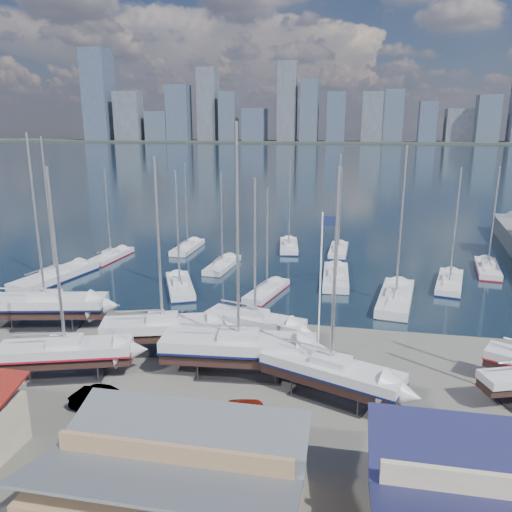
# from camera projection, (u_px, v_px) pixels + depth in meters

# --- Properties ---
(ground) EXTENTS (1400.00, 1400.00, 0.00)m
(ground) POSITION_uv_depth(u_px,v_px,m) (244.00, 368.00, 39.90)
(ground) COLOR #605E59
(ground) RESTS_ON ground
(water) EXTENTS (1400.00, 600.00, 0.40)m
(water) POSITION_uv_depth(u_px,v_px,m) (343.00, 155.00, 334.41)
(water) COLOR #1A2A3C
(water) RESTS_ON ground
(far_shore) EXTENTS (1400.00, 80.00, 2.20)m
(far_shore) POSITION_uv_depth(u_px,v_px,m) (349.00, 142.00, 581.07)
(far_shore) COLOR #2D332D
(far_shore) RESTS_ON ground
(skyline) EXTENTS (639.14, 43.80, 107.69)m
(skyline) POSITION_uv_depth(u_px,v_px,m) (343.00, 108.00, 567.02)
(skyline) COLOR #475166
(skyline) RESTS_ON far_shore
(shed_grey) EXTENTS (12.60, 8.40, 4.17)m
(shed_grey) POSITION_uv_depth(u_px,v_px,m) (174.00, 480.00, 24.16)
(shed_grey) COLOR #8C6B4C
(shed_grey) RESTS_ON ground
(sailboat_cradle_0) EXTENTS (11.81, 5.49, 18.24)m
(sailboat_cradle_0) POSITION_uv_depth(u_px,v_px,m) (46.00, 305.00, 47.61)
(sailboat_cradle_0) COLOR #2D2D33
(sailboat_cradle_0) RESTS_ON ground
(sailboat_cradle_1) EXTENTS (10.32, 5.67, 16.06)m
(sailboat_cradle_1) POSITION_uv_depth(u_px,v_px,m) (66.00, 352.00, 37.96)
(sailboat_cradle_1) COLOR #2D2D33
(sailboat_cradle_1) RESTS_ON ground
(sailboat_cradle_2) EXTENTS (10.52, 5.59, 16.50)m
(sailboat_cradle_2) POSITION_uv_depth(u_px,v_px,m) (163.00, 328.00, 42.48)
(sailboat_cradle_2) COLOR #2D2D33
(sailboat_cradle_2) RESTS_ON ground
(sailboat_cradle_3) EXTENTS (12.20, 4.32, 19.09)m
(sailboat_cradle_3) POSITION_uv_depth(u_px,v_px,m) (239.00, 348.00, 38.33)
(sailboat_cradle_3) COLOR #2D2D33
(sailboat_cradle_3) RESTS_ON ground
(sailboat_cradle_4) EXTENTS (9.27, 4.78, 14.68)m
(sailboat_cradle_4) POSITION_uv_depth(u_px,v_px,m) (255.00, 322.00, 43.99)
(sailboat_cradle_4) COLOR #2D2D33
(sailboat_cradle_4) RESTS_ON ground
(sailboat_cradle_5) EXTENTS (10.46, 6.41, 16.35)m
(sailboat_cradle_5) POSITION_uv_depth(u_px,v_px,m) (331.00, 372.00, 34.85)
(sailboat_cradle_5) COLOR #2D2D33
(sailboat_cradle_5) RESTS_ON ground
(sailboat_moored_0) EXTENTS (5.78, 12.81, 18.50)m
(sailboat_moored_0) POSITION_uv_depth(u_px,v_px,m) (56.00, 278.00, 62.45)
(sailboat_moored_0) COLOR black
(sailboat_moored_0) RESTS_ON water
(sailboat_moored_1) EXTENTS (3.26, 9.33, 13.69)m
(sailboat_moored_1) POSITION_uv_depth(u_px,v_px,m) (111.00, 257.00, 72.53)
(sailboat_moored_1) COLOR black
(sailboat_moored_1) RESTS_ON water
(sailboat_moored_2) EXTENTS (2.75, 9.42, 14.17)m
(sailboat_moored_2) POSITION_uv_depth(u_px,v_px,m) (188.00, 248.00, 77.69)
(sailboat_moored_2) COLOR black
(sailboat_moored_2) RESTS_ON water
(sailboat_moored_3) EXTENTS (6.54, 10.10, 14.71)m
(sailboat_moored_3) POSITION_uv_depth(u_px,v_px,m) (180.00, 288.00, 58.83)
(sailboat_moored_3) COLOR black
(sailboat_moored_3) RESTS_ON water
(sailboat_moored_4) EXTENTS (3.26, 9.20, 13.62)m
(sailboat_moored_4) POSITION_uv_depth(u_px,v_px,m) (223.00, 266.00, 67.86)
(sailboat_moored_4) COLOR black
(sailboat_moored_4) RESTS_ON water
(sailboat_moored_5) EXTENTS (4.05, 10.01, 14.54)m
(sailboat_moored_5) POSITION_uv_depth(u_px,v_px,m) (289.00, 247.00, 78.47)
(sailboat_moored_5) COLOR black
(sailboat_moored_5) RESTS_ON water
(sailboat_moored_6) EXTENTS (4.36, 8.91, 12.84)m
(sailboat_moored_6) POSITION_uv_depth(u_px,v_px,m) (267.00, 292.00, 57.26)
(sailboat_moored_6) COLOR black
(sailboat_moored_6) RESTS_ON water
(sailboat_moored_7) EXTENTS (3.43, 10.97, 16.41)m
(sailboat_moored_7) POSITION_uv_depth(u_px,v_px,m) (336.00, 279.00, 62.15)
(sailboat_moored_7) COLOR black
(sailboat_moored_7) RESTS_ON water
(sailboat_moored_8) EXTENTS (2.82, 9.21, 13.67)m
(sailboat_moored_8) POSITION_uv_depth(u_px,v_px,m) (338.00, 251.00, 75.99)
(sailboat_moored_8) COLOR black
(sailboat_moored_8) RESTS_ON water
(sailboat_moored_9) EXTENTS (5.03, 12.09, 17.71)m
(sailboat_moored_9) POSITION_uv_depth(u_px,v_px,m) (395.00, 300.00, 54.51)
(sailboat_moored_9) COLOR black
(sailboat_moored_9) RESTS_ON water
(sailboat_moored_10) EXTENTS (4.86, 10.34, 14.92)m
(sailboat_moored_10) POSITION_uv_depth(u_px,v_px,m) (449.00, 284.00, 60.25)
(sailboat_moored_10) COLOR black
(sailboat_moored_10) RESTS_ON water
(sailboat_moored_11) EXTENTS (4.11, 10.03, 14.56)m
(sailboat_moored_11) POSITION_uv_depth(u_px,v_px,m) (487.00, 270.00, 66.14)
(sailboat_moored_11) COLOR black
(sailboat_moored_11) RESTS_ON water
(car_a) EXTENTS (2.69, 4.26, 1.35)m
(car_a) POSITION_uv_depth(u_px,v_px,m) (132.00, 444.00, 29.26)
(car_a) COLOR gray
(car_a) RESTS_ON ground
(car_b) EXTENTS (5.05, 2.42, 1.60)m
(car_b) POSITION_uv_depth(u_px,v_px,m) (105.00, 402.00, 33.47)
(car_b) COLOR gray
(car_b) RESTS_ON ground
(car_c) EXTENTS (3.57, 5.87, 1.52)m
(car_c) POSITION_uv_depth(u_px,v_px,m) (244.00, 426.00, 30.86)
(car_c) COLOR gray
(car_c) RESTS_ON ground
(car_d) EXTENTS (3.01, 5.74, 1.59)m
(car_d) POSITION_uv_depth(u_px,v_px,m) (266.00, 451.00, 28.43)
(car_d) COLOR gray
(car_d) RESTS_ON ground
(flagpole) EXTENTS (1.12, 0.12, 12.71)m
(flagpole) POSITION_uv_depth(u_px,v_px,m) (322.00, 283.00, 37.44)
(flagpole) COLOR white
(flagpole) RESTS_ON ground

